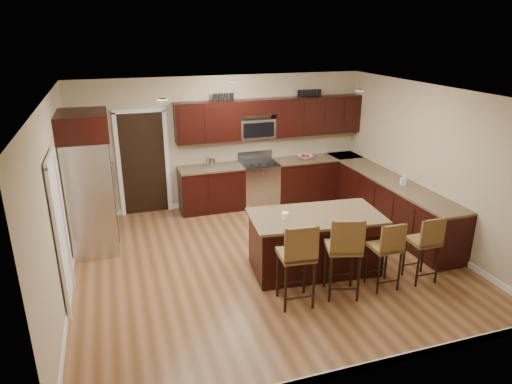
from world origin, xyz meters
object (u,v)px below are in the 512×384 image
object	(u,v)px
stool_extra	(426,242)
stool_right	(387,248)
range	(259,183)
refrigerator	(90,182)
island	(314,244)
stool_left	(298,256)
stool_mid	(344,248)

from	to	relation	value
stool_extra	stool_right	bearing A→B (deg)	-179.68
range	stool_extra	world-z (taller)	range
stool_right	refrigerator	distance (m)	4.80
range	island	xyz separation A→B (m)	(-0.05, -2.94, -0.04)
stool_left	stool_extra	bearing A→B (deg)	5.25
stool_right	refrigerator	bearing A→B (deg)	146.65
stool_mid	refrigerator	world-z (taller)	refrigerator
island	refrigerator	xyz separation A→B (m)	(-3.24, 1.80, 0.77)
refrigerator	stool_extra	bearing A→B (deg)	-29.78
stool_mid	stool_extra	world-z (taller)	stool_mid
range	stool_mid	distance (m)	3.80
stool_mid	stool_left	bearing A→B (deg)	-164.25
stool_left	refrigerator	bearing A→B (deg)	139.33
range	stool_right	bearing A→B (deg)	-79.90
range	island	bearing A→B (deg)	-91.07
stool_mid	stool_right	bearing A→B (deg)	16.13
stool_extra	island	bearing A→B (deg)	148.87
stool_left	stool_mid	bearing A→B (deg)	5.19
island	stool_right	distance (m)	1.14
stool_left	stool_mid	size ratio (longest dim) A/B	1.00
stool_left	stool_mid	distance (m)	0.69
stool_mid	refrigerator	distance (m)	4.24
island	stool_right	bearing A→B (deg)	-43.82
island	stool_mid	size ratio (longest dim) A/B	1.71
island	stool_mid	world-z (taller)	stool_mid
stool_right	refrigerator	size ratio (longest dim) A/B	0.45
stool_right	island	bearing A→B (deg)	131.14
stool_mid	stool_extra	distance (m)	1.34
range	stool_left	bearing A→B (deg)	-100.53
range	stool_extra	xyz separation A→B (m)	(1.32, -3.78, 0.18)
stool_mid	stool_extra	size ratio (longest dim) A/B	1.16
stool_right	refrigerator	xyz separation A→B (m)	(-3.97, 2.65, 0.54)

